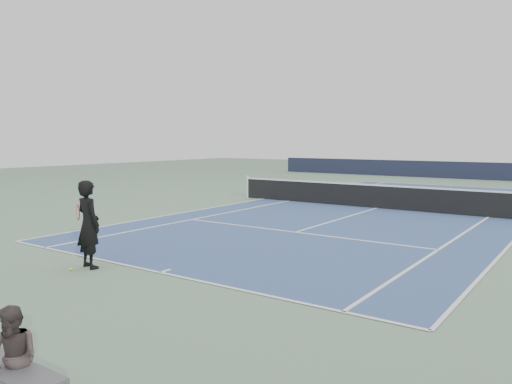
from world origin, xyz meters
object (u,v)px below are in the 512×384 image
Objects in this scene: tennis_player at (89,224)px; tennis_ball at (71,269)px; tennis_net at (377,196)px; spectator_bench at (14,373)px.

tennis_player is 0.99m from tennis_ball.
tennis_player reaches higher than tennis_ball.
tennis_net is 6.84× the size of tennis_player.
tennis_ball is 0.05× the size of spectator_bench.
tennis_net is 178.60× the size of tennis_ball.
tennis_net reaches higher than spectator_bench.
spectator_bench is at bearing -81.09° from tennis_net.
tennis_player reaches higher than spectator_bench.
tennis_player is (-1.55, -12.43, 0.44)m from tennis_net.
spectator_bench is (4.23, -3.58, 0.33)m from tennis_ball.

